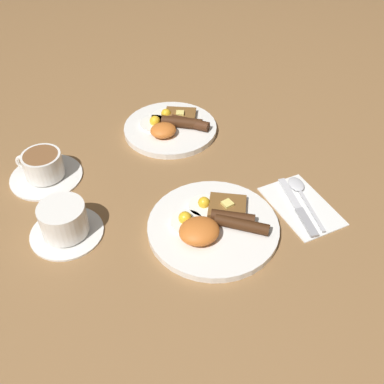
{
  "coord_description": "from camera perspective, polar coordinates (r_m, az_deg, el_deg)",
  "views": [
    {
      "loc": [
        -0.24,
        -0.56,
        0.67
      ],
      "look_at": [
        -0.01,
        0.09,
        0.03
      ],
      "focal_mm": 42.0,
      "sensor_mm": 36.0,
      "label": 1
    }
  ],
  "objects": [
    {
      "name": "spoon",
      "position": [
        1.0,
        13.48,
        0.3
      ],
      "size": [
        0.04,
        0.17,
        0.01
      ],
      "rotation": [
        0.0,
        0.0,
        1.46
      ],
      "color": "silver",
      "rests_on": "napkin"
    },
    {
      "name": "teacup_far",
      "position": [
        1.06,
        -18.31,
        2.88
      ],
      "size": [
        0.16,
        0.16,
        0.06
      ],
      "color": "white",
      "rests_on": "ground_plane"
    },
    {
      "name": "knife",
      "position": [
        0.96,
        13.44,
        -2.14
      ],
      "size": [
        0.03,
        0.18,
        0.01
      ],
      "rotation": [
        0.0,
        0.0,
        1.47
      ],
      "color": "silver",
      "rests_on": "napkin"
    },
    {
      "name": "ground_plane",
      "position": [
        0.9,
        2.68,
        -4.8
      ],
      "size": [
        3.0,
        3.0,
        0.0
      ],
      "primitive_type": "plane",
      "color": "olive"
    },
    {
      "name": "breakfast_plate_near",
      "position": [
        0.89,
        2.64,
        -4.25
      ],
      "size": [
        0.26,
        0.26,
        0.05
      ],
      "color": "white",
      "rests_on": "ground_plane"
    },
    {
      "name": "napkin",
      "position": [
        0.98,
        13.76,
        -1.74
      ],
      "size": [
        0.13,
        0.19,
        0.01
      ],
      "primitive_type": "cube",
      "rotation": [
        0.0,
        0.0,
        0.11
      ],
      "color": "white",
      "rests_on": "ground_plane"
    },
    {
      "name": "breakfast_plate_far",
      "position": [
        1.16,
        -2.66,
        8.3
      ],
      "size": [
        0.24,
        0.24,
        0.04
      ],
      "color": "white",
      "rests_on": "ground_plane"
    },
    {
      "name": "teacup_near",
      "position": [
        0.91,
        -15.97,
        -3.66
      ],
      "size": [
        0.15,
        0.15,
        0.07
      ],
      "color": "white",
      "rests_on": "ground_plane"
    }
  ]
}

